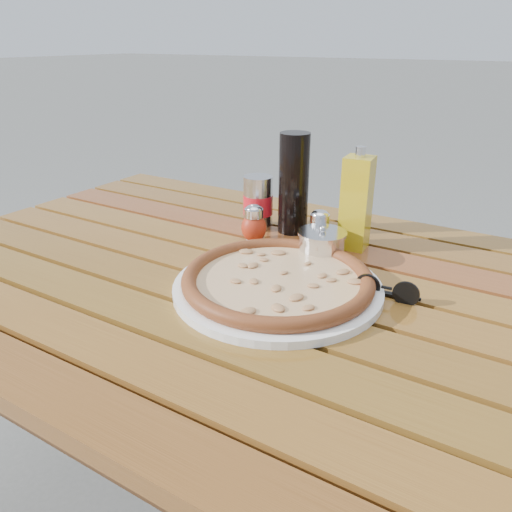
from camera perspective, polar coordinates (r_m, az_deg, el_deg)
The scene contains 10 objects.
table at distance 0.96m, azimuth -0.63°, elevation -6.21°, with size 1.40×0.90×0.75m.
plate at distance 0.86m, azimuth 2.47°, elevation -3.59°, with size 0.36×0.36×0.01m, color white.
pizza at distance 0.86m, azimuth 2.49°, elevation -2.65°, with size 0.39×0.39×0.03m.
pepper_shaker at distance 1.06m, azimuth -0.25°, elevation 3.68°, with size 0.07×0.07×0.08m.
oregano_shaker at distance 1.04m, azimuth 7.23°, elevation 2.99°, with size 0.06×0.06×0.08m.
dark_bottle at distance 1.10m, azimuth 4.33°, elevation 8.24°, with size 0.07×0.07×0.22m, color black.
soda_can at distance 1.14m, azimuth 0.23°, elevation 6.10°, with size 0.08×0.08×0.12m.
olive_oil_cruet at distance 1.03m, azimuth 11.39°, elevation 5.98°, with size 0.06×0.06×0.21m.
parmesan_tin at distance 0.98m, azimuth 7.51°, elevation 1.23°, with size 0.12×0.12×0.07m.
sunglasses at distance 0.86m, azimuth 14.70°, elevation -3.84°, with size 0.11×0.03×0.04m.
Camera 1 is at (0.44, -0.70, 1.15)m, focal length 35.00 mm.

